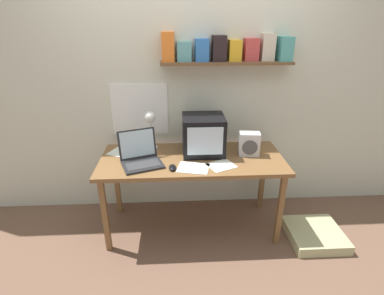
% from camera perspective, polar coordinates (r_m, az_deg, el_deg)
% --- Properties ---
extents(ground_plane, '(12.00, 12.00, 0.00)m').
position_cam_1_polar(ground_plane, '(3.06, 0.00, -14.60)').
color(ground_plane, brown).
extents(back_wall, '(5.60, 0.24, 2.60)m').
position_cam_1_polar(back_wall, '(2.91, -0.31, 12.12)').
color(back_wall, silver).
rests_on(back_wall, ground_plane).
extents(corner_desk, '(1.62, 0.69, 0.74)m').
position_cam_1_polar(corner_desk, '(2.69, 0.00, -3.21)').
color(corner_desk, brown).
rests_on(corner_desk, ground_plane).
extents(crt_monitor, '(0.37, 0.35, 0.35)m').
position_cam_1_polar(crt_monitor, '(2.70, 2.16, 2.43)').
color(crt_monitor, black).
rests_on(crt_monitor, corner_desk).
extents(laptop, '(0.41, 0.40, 0.27)m').
position_cam_1_polar(laptop, '(2.59, -9.83, -1.47)').
color(laptop, '#232326').
rests_on(laptop, corner_desk).
extents(desk_lamp, '(0.11, 0.17, 0.38)m').
position_cam_1_polar(desk_lamp, '(2.73, -8.01, 4.84)').
color(desk_lamp, silver).
rests_on(desk_lamp, corner_desk).
extents(juice_glass, '(0.07, 0.07, 0.14)m').
position_cam_1_polar(juice_glass, '(2.92, 9.64, 1.43)').
color(juice_glass, white).
rests_on(juice_glass, corner_desk).
extents(space_heater, '(0.19, 0.14, 0.21)m').
position_cam_1_polar(space_heater, '(2.73, 10.85, 0.65)').
color(space_heater, silver).
rests_on(space_heater, corner_desk).
extents(computer_mouse, '(0.06, 0.11, 0.03)m').
position_cam_1_polar(computer_mouse, '(2.47, -3.74, -3.82)').
color(computer_mouse, black).
rests_on(computer_mouse, corner_desk).
extents(loose_paper_near_laptop, '(0.27, 0.26, 0.00)m').
position_cam_1_polar(loose_paper_near_laptop, '(2.53, 5.61, -3.43)').
color(loose_paper_near_laptop, silver).
rests_on(loose_paper_near_laptop, corner_desk).
extents(open_notebook, '(0.31, 0.28, 0.00)m').
position_cam_1_polar(open_notebook, '(2.82, -12.92, -0.99)').
color(open_notebook, white).
rests_on(open_notebook, corner_desk).
extents(printed_handout, '(0.30, 0.25, 0.00)m').
position_cam_1_polar(printed_handout, '(2.49, 0.24, -3.89)').
color(printed_handout, silver).
rests_on(printed_handout, corner_desk).
extents(floor_cushion, '(0.48, 0.48, 0.10)m').
position_cam_1_polar(floor_cushion, '(3.09, 22.34, -15.07)').
color(floor_cushion, '#BEBC89').
rests_on(floor_cushion, ground_plane).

